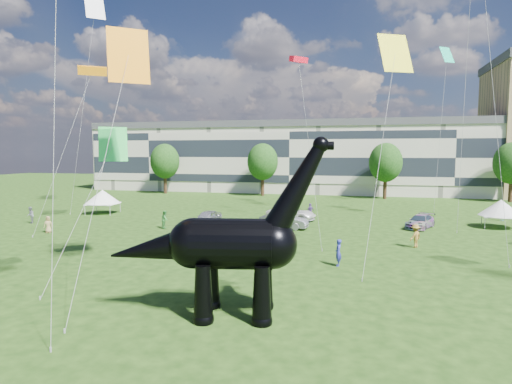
# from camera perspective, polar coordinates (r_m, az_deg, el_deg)

# --- Properties ---
(ground) EXTENTS (220.00, 220.00, 0.00)m
(ground) POSITION_cam_1_polar(r_m,az_deg,el_deg) (19.68, 0.50, -17.01)
(ground) COLOR #16330C
(ground) RESTS_ON ground
(terrace_row) EXTENTS (78.00, 11.00, 12.00)m
(terrace_row) POSITION_cam_1_polar(r_m,az_deg,el_deg) (80.65, 5.10, 4.31)
(terrace_row) COLOR beige
(terrace_row) RESTS_ON ground
(tree_far_left) EXTENTS (5.20, 5.20, 9.44)m
(tree_far_left) POSITION_cam_1_polar(r_m,az_deg,el_deg) (78.55, -12.06, 4.40)
(tree_far_left) COLOR #382314
(tree_far_left) RESTS_ON ground
(tree_mid_left) EXTENTS (5.20, 5.20, 9.44)m
(tree_mid_left) POSITION_cam_1_polar(r_m,az_deg,el_deg) (72.55, 0.89, 4.44)
(tree_mid_left) COLOR #382314
(tree_mid_left) RESTS_ON ground
(tree_mid_right) EXTENTS (5.20, 5.20, 9.44)m
(tree_mid_right) POSITION_cam_1_polar(r_m,az_deg,el_deg) (70.83, 16.91, 4.19)
(tree_mid_right) COLOR #382314
(tree_mid_right) RESTS_ON ground
(tree_far_right) EXTENTS (5.20, 5.20, 9.44)m
(tree_far_right) POSITION_cam_1_polar(r_m,az_deg,el_deg) (74.02, 30.99, 3.70)
(tree_far_right) COLOR #382314
(tree_far_right) RESTS_ON ground
(dinosaur_sculpture) EXTENTS (10.42, 3.55, 8.48)m
(dinosaur_sculpture) POSITION_cam_1_polar(r_m,az_deg,el_deg) (19.61, -4.19, -7.28)
(dinosaur_sculpture) COLOR black
(dinosaur_sculpture) RESTS_ON ground
(car_silver) EXTENTS (2.17, 4.50, 1.48)m
(car_silver) POSITION_cam_1_polar(r_m,az_deg,el_deg) (44.23, -6.51, -3.43)
(car_silver) COLOR silver
(car_silver) RESTS_ON ground
(car_grey) EXTENTS (4.83, 2.07, 1.55)m
(car_grey) POSITION_cam_1_polar(r_m,az_deg,el_deg) (42.03, 3.75, -3.82)
(car_grey) COLOR gray
(car_grey) RESTS_ON ground
(car_white) EXTENTS (5.74, 3.30, 1.51)m
(car_white) POSITION_cam_1_polar(r_m,az_deg,el_deg) (47.06, 4.73, -2.86)
(car_white) COLOR white
(car_white) RESTS_ON ground
(car_dark) EXTENTS (3.56, 4.92, 1.32)m
(car_dark) POSITION_cam_1_polar(r_m,az_deg,el_deg) (45.04, 21.06, -3.70)
(car_dark) COLOR #595960
(car_dark) RESTS_ON ground
(gazebo_near) EXTENTS (4.57, 4.57, 2.81)m
(gazebo_near) POSITION_cam_1_polar(r_m,az_deg,el_deg) (48.52, 29.84, -1.87)
(gazebo_near) COLOR silver
(gazebo_near) RESTS_ON ground
(gazebo_left) EXTENTS (4.79, 4.79, 2.90)m
(gazebo_left) POSITION_cam_1_polar(r_m,az_deg,el_deg) (55.02, -19.77, -0.62)
(gazebo_left) COLOR white
(gazebo_left) RESTS_ON ground
(visitors) EXTENTS (49.53, 42.96, 1.84)m
(visitors) POSITION_cam_1_polar(r_m,az_deg,el_deg) (35.80, 5.96, -5.31)
(visitors) COLOR teal
(visitors) RESTS_ON ground
(kites) EXTENTS (61.89, 52.08, 30.64)m
(kites) POSITION_cam_1_polar(r_m,az_deg,el_deg) (34.21, -19.80, 18.70)
(kites) COLOR #E50F40
(kites) RESTS_ON ground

